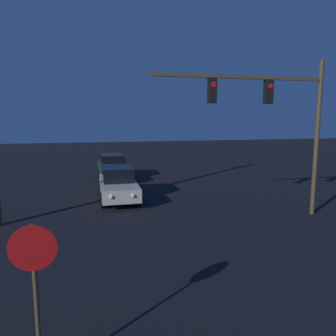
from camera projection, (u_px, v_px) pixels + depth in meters
car_near at (118, 183)px, 16.03m from camera, size 1.78×4.59×1.61m
car_far at (113, 167)px, 21.47m from camera, size 1.87×4.62×1.61m
traffic_signal_mast at (277, 111)px, 12.65m from camera, size 6.94×0.30×6.22m
stop_sign at (35, 276)px, 4.71m from camera, size 0.68×0.07×2.48m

